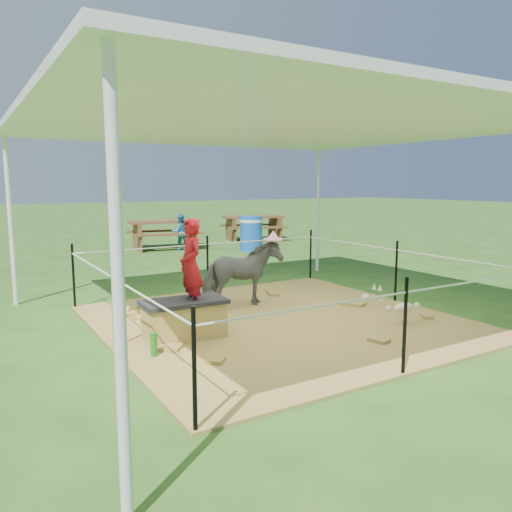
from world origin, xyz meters
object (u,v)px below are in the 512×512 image
straw_bale (184,321)px  picnic_table_near (164,235)px  picnic_table_far (253,228)px  green_bottle (154,344)px  foal (404,305)px  woman (191,257)px  pony (242,274)px  distant_person (180,232)px  trash_barrel (251,234)px

straw_bale → picnic_table_near: size_ratio=0.48×
straw_bale → picnic_table_far: bearing=54.9°
green_bottle → foal: size_ratio=0.29×
woman → pony: bearing=130.0°
picnic_table_far → distant_person: distant_person is taller
picnic_table_far → distant_person: size_ratio=1.91×
woman → distant_person: 8.41m
woman → foal: size_ratio=1.26×
straw_bale → trash_barrel: size_ratio=0.97×
straw_bale → picnic_table_far: size_ratio=0.48×
woman → pony: (1.24, 0.97, -0.48)m
straw_bale → green_bottle: bearing=-140.7°
picnic_table_far → pony: bearing=-106.4°
pony → foal: size_ratio=1.33×
picnic_table_near → trash_barrel: bearing=-32.1°
green_bottle → straw_bale: bearing=39.3°
trash_barrel → green_bottle: bearing=-127.2°
woman → trash_barrel: bearing=146.6°
woman → foal: woman is taller
pony → picnic_table_near: size_ratio=0.60×
straw_bale → pony: (1.34, 0.97, 0.29)m
green_bottle → foal: bearing=-8.6°
straw_bale → picnic_table_far: picnic_table_far is taller
picnic_table_far → foal: bearing=-94.2°
straw_bale → pony: pony is taller
foal → picnic_table_far: bearing=72.1°
straw_bale → picnic_table_far: (6.23, 8.88, 0.17)m
trash_barrel → distant_person: (-1.65, 1.20, 0.03)m
straw_bale → foal: bearing=-18.9°
woman → distant_person: woman is taller
foal → picnic_table_near: 9.28m
picnic_table_near → picnic_table_far: size_ratio=1.01×
green_bottle → foal: foal is taller
foal → picnic_table_far: (3.47, 9.83, 0.13)m
woman → trash_barrel: woman is taller
foal → picnic_table_near: (0.11, 9.28, 0.13)m
straw_bale → distant_person: 8.44m
woman → green_bottle: 1.17m
pony → picnic_table_far: size_ratio=0.61×
green_bottle → trash_barrel: size_ratio=0.27×
straw_bale → woman: 0.78m
pony → trash_barrel: pony is taller
trash_barrel → picnic_table_near: trash_barrel is taller
pony → picnic_table_near: 7.52m
woman → green_bottle: (-0.65, -0.45, -0.86)m
picnic_table_near → woman: bearing=-99.0°
foal → picnic_table_near: picnic_table_near is taller
pony → distant_person: pony is taller
green_bottle → picnic_table_near: bearing=68.7°
woman → foal: (2.66, -0.95, -0.74)m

